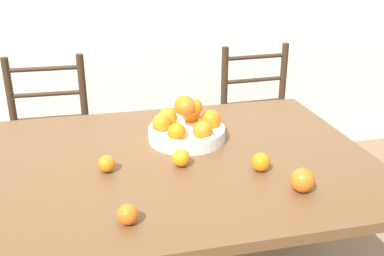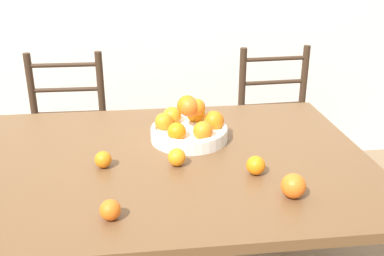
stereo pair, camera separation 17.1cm
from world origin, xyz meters
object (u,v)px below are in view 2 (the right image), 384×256
orange_loose_1 (103,159)px  chair_left (68,146)px  chair_right (278,136)px  orange_loose_3 (256,165)px  orange_loose_4 (110,210)px  orange_loose_0 (293,186)px  fruit_bowl (189,127)px  orange_loose_2 (177,157)px

orange_loose_1 → chair_left: bearing=107.1°
chair_right → orange_loose_3: bearing=-115.2°
orange_loose_1 → chair_left: (-0.27, 0.87, -0.33)m
orange_loose_4 → chair_left: size_ratio=0.06×
orange_loose_0 → orange_loose_1: 0.66m
orange_loose_3 → orange_loose_4: 0.53m
orange_loose_3 → orange_loose_4: bearing=-155.7°
orange_loose_3 → orange_loose_4: (-0.49, -0.22, -0.00)m
orange_loose_1 → orange_loose_3: (0.53, -0.12, 0.00)m
orange_loose_3 → orange_loose_1: bearing=167.6°
fruit_bowl → chair_right: size_ratio=0.32×
orange_loose_4 → orange_loose_1: bearing=96.8°
orange_loose_4 → chair_right: size_ratio=0.06×
orange_loose_2 → chair_left: 1.09m
orange_loose_1 → orange_loose_2: bearing=-3.8°
orange_loose_1 → orange_loose_2: (0.26, -0.02, 0.00)m
orange_loose_3 → chair_right: (0.41, 0.99, -0.34)m
orange_loose_2 → orange_loose_3: 0.28m
orange_loose_0 → chair_right: bearing=74.1°
orange_loose_2 → orange_loose_1: bearing=176.2°
orange_loose_2 → chair_left: chair_left is taller
fruit_bowl → chair_right: (0.60, 0.66, -0.36)m
fruit_bowl → chair_left: chair_left is taller
fruit_bowl → chair_left: 0.97m
fruit_bowl → orange_loose_1: fruit_bowl is taller
orange_loose_3 → chair_right: bearing=67.6°
orange_loose_3 → orange_loose_0: bearing=-64.4°
orange_loose_0 → chair_right: chair_right is taller
orange_loose_0 → chair_left: bearing=127.1°
orange_loose_1 → chair_left: size_ratio=0.06×
chair_right → fruit_bowl: bearing=-134.9°
orange_loose_0 → fruit_bowl: bearing=118.9°
orange_loose_1 → fruit_bowl: bearing=32.1°
orange_loose_1 → orange_loose_0: bearing=-24.8°
orange_loose_1 → chair_right: chair_right is taller
orange_loose_1 → chair_left: chair_left is taller
orange_loose_4 → orange_loose_0: bearing=5.6°
orange_loose_4 → chair_left: (-0.31, 1.21, -0.33)m
fruit_bowl → orange_loose_0: size_ratio=3.93×
orange_loose_0 → orange_loose_1: orange_loose_0 is taller
orange_loose_3 → chair_left: bearing=128.8°
orange_loose_0 → chair_left: 1.49m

